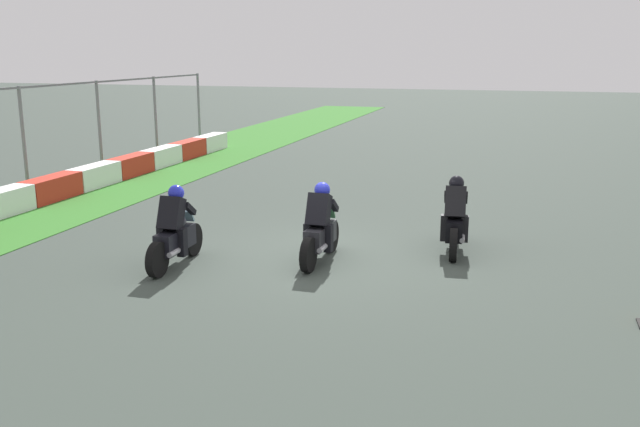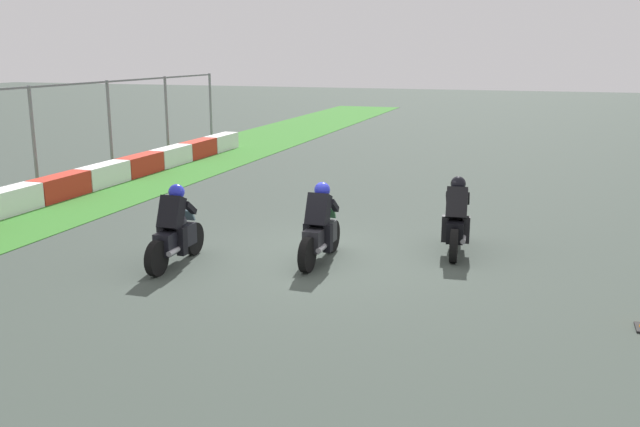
# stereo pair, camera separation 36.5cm
# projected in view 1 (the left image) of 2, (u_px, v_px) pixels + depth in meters

# --- Properties ---
(ground_plane) EXTENTS (120.00, 120.00, 0.00)m
(ground_plane) POSITION_uv_depth(u_px,v_px,m) (318.00, 256.00, 13.58)
(ground_plane) COLOR #3A443D
(rider_lane_a) EXTENTS (2.04, 0.56, 1.51)m
(rider_lane_a) POSITION_uv_depth(u_px,v_px,m) (455.00, 221.00, 13.80)
(rider_lane_a) COLOR black
(rider_lane_a) RESTS_ON ground_plane
(rider_lane_b) EXTENTS (2.04, 0.54, 1.51)m
(rider_lane_b) POSITION_uv_depth(u_px,v_px,m) (320.00, 229.00, 13.13)
(rider_lane_b) COLOR black
(rider_lane_b) RESTS_ON ground_plane
(rider_lane_c) EXTENTS (2.04, 0.54, 1.51)m
(rider_lane_c) POSITION_uv_depth(u_px,v_px,m) (175.00, 233.00, 12.85)
(rider_lane_c) COLOR black
(rider_lane_c) RESTS_ON ground_plane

